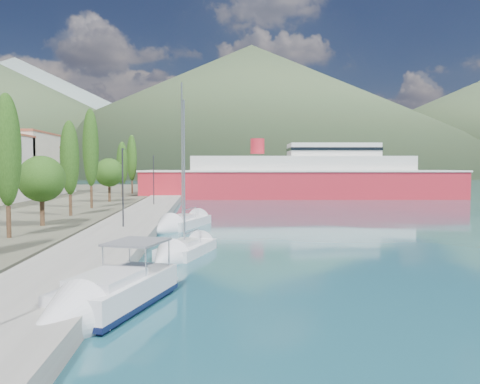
{
  "coord_description": "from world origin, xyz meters",
  "views": [
    {
      "loc": [
        -2.72,
        -21.59,
        5.37
      ],
      "look_at": [
        0.0,
        14.0,
        3.5
      ],
      "focal_mm": 35.0,
      "sensor_mm": 36.0,
      "label": 1
    }
  ],
  "objects": [
    {
      "name": "motor_cruiser",
      "position": [
        -6.52,
        -5.02,
        0.5
      ],
      "size": [
        5.0,
        8.51,
        3.02
      ],
      "color": "#0C1334",
      "rests_on": "ground"
    },
    {
      "name": "ground",
      "position": [
        0.0,
        120.0,
        0.0
      ],
      "size": [
        1400.0,
        1400.0,
        0.0
      ],
      "primitive_type": "plane",
      "color": "#1D505D"
    },
    {
      "name": "quay",
      "position": [
        -9.0,
        26.0,
        0.4
      ],
      "size": [
        5.0,
        88.0,
        0.8
      ],
      "primitive_type": "cube",
      "color": "gray",
      "rests_on": "ground"
    },
    {
      "name": "sailboat_near",
      "position": [
        -4.42,
        5.61,
        0.28
      ],
      "size": [
        4.45,
        7.46,
        10.29
      ],
      "color": "silver",
      "rests_on": "ground"
    },
    {
      "name": "hills_near",
      "position": [
        98.04,
        372.5,
        49.18
      ],
      "size": [
        1010.0,
        520.0,
        115.0
      ],
      "color": "#3D5032",
      "rests_on": "ground"
    },
    {
      "name": "tree_row",
      "position": [
        -15.7,
        31.11,
        5.89
      ],
      "size": [
        3.9,
        64.37,
        11.43
      ],
      "color": "#47301E",
      "rests_on": "land_strip"
    },
    {
      "name": "sailboat_mid",
      "position": [
        -5.38,
        18.68,
        0.33
      ],
      "size": [
        5.86,
        9.91,
        13.89
      ],
      "color": "silver",
      "rests_on": "ground"
    },
    {
      "name": "ferry",
      "position": [
        14.49,
        60.04,
        3.35
      ],
      "size": [
        56.13,
        15.37,
        11.02
      ],
      "color": "red",
      "rests_on": "ground"
    },
    {
      "name": "hills_far",
      "position": [
        138.59,
        618.73,
        77.39
      ],
      "size": [
        1480.0,
        900.0,
        180.0
      ],
      "color": "gray",
      "rests_on": "ground"
    },
    {
      "name": "lamp_posts",
      "position": [
        -9.0,
        14.5,
        4.08
      ],
      "size": [
        0.15,
        46.19,
        6.06
      ],
      "color": "#2D2D33",
      "rests_on": "quay"
    }
  ]
}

